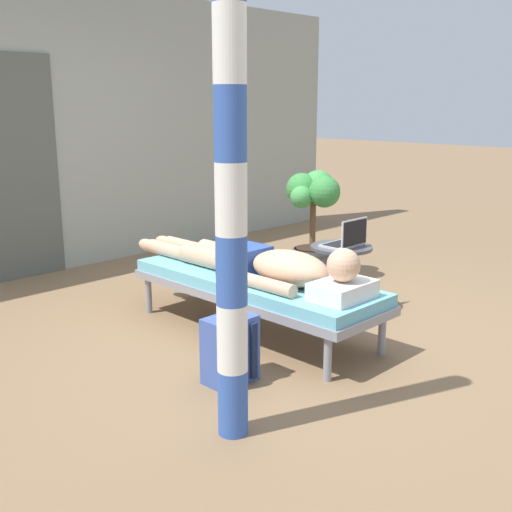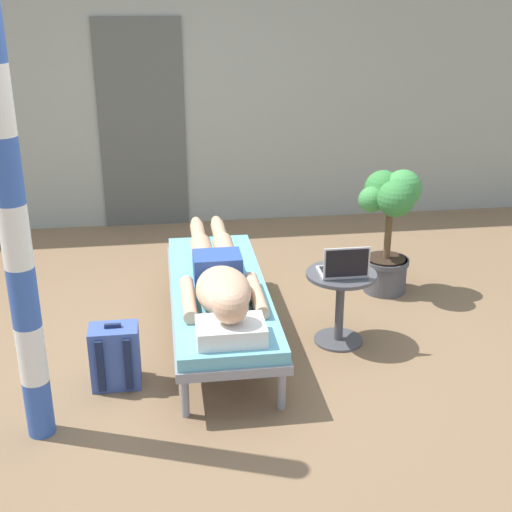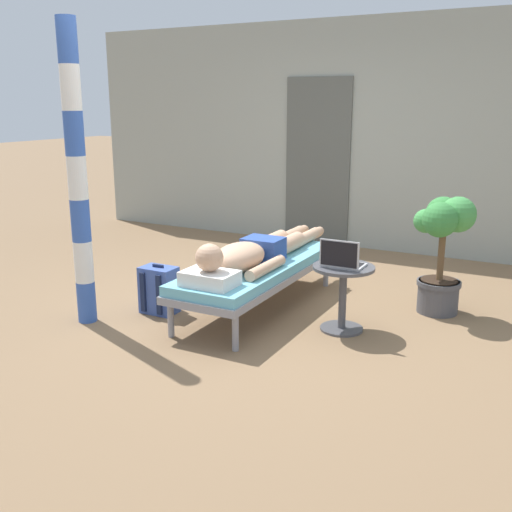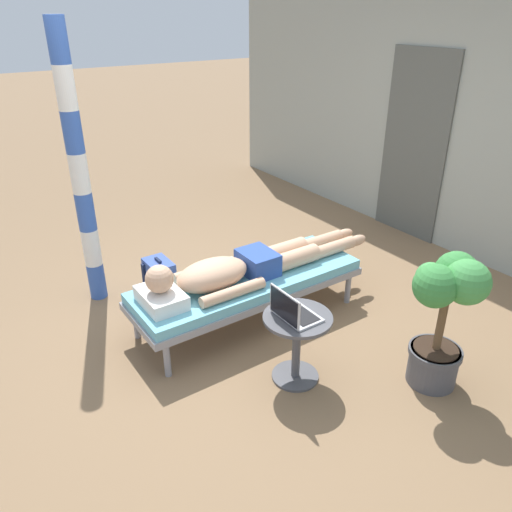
% 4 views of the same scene
% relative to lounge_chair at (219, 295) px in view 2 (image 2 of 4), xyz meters
% --- Properties ---
extents(ground_plane, '(40.00, 40.00, 0.00)m').
position_rel_lounge_chair_xyz_m(ground_plane, '(0.11, -0.05, -0.35)').
color(ground_plane, '#846647').
extents(house_wall_back, '(7.60, 0.20, 2.70)m').
position_rel_lounge_chair_xyz_m(house_wall_back, '(-0.00, 2.67, 1.00)').
color(house_wall_back, '#999E93').
rests_on(house_wall_back, ground).
extents(house_door_panel, '(0.84, 0.03, 2.04)m').
position_rel_lounge_chair_xyz_m(house_door_panel, '(-0.51, 2.56, 0.67)').
color(house_door_panel, '#545651').
rests_on(house_door_panel, ground).
extents(lounge_chair, '(0.67, 1.98, 0.42)m').
position_rel_lounge_chair_xyz_m(lounge_chair, '(0.00, 0.00, 0.00)').
color(lounge_chair, gray).
rests_on(lounge_chair, ground).
extents(person_reclining, '(0.53, 2.17, 0.32)m').
position_rel_lounge_chair_xyz_m(person_reclining, '(-0.00, -0.09, 0.17)').
color(person_reclining, white).
rests_on(person_reclining, lounge_chair).
extents(side_table, '(0.48, 0.48, 0.52)m').
position_rel_lounge_chair_xyz_m(side_table, '(0.82, -0.14, 0.01)').
color(side_table, '#4C4C51').
rests_on(side_table, ground).
extents(laptop, '(0.31, 0.24, 0.23)m').
position_rel_lounge_chair_xyz_m(laptop, '(0.82, -0.19, 0.24)').
color(laptop, silver).
rests_on(laptop, side_table).
extents(backpack, '(0.30, 0.26, 0.42)m').
position_rel_lounge_chair_xyz_m(backpack, '(-0.69, -0.48, -0.15)').
color(backpack, '#3F59A5').
rests_on(backpack, ground).
extents(potted_plant, '(0.50, 0.54, 1.00)m').
position_rel_lounge_chair_xyz_m(potted_plant, '(1.41, 0.64, 0.27)').
color(potted_plant, '#4C4C51').
rests_on(potted_plant, ground).
extents(porch_post, '(0.15, 0.15, 2.36)m').
position_rel_lounge_chair_xyz_m(porch_post, '(-1.09, -0.93, 0.83)').
color(porch_post, '#3359B2').
rests_on(porch_post, ground).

